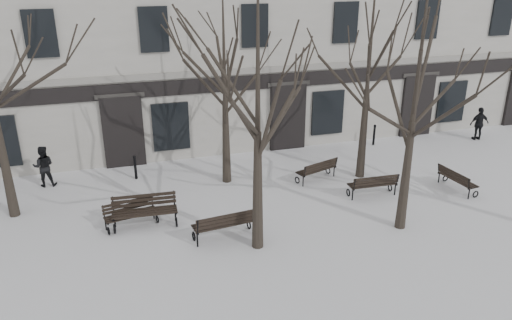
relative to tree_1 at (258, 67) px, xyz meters
name	(u,v)px	position (x,y,z in m)	size (l,w,h in m)	color
ground	(268,253)	(0.17, -0.42, -5.29)	(100.00, 100.00, 0.00)	silver
building	(185,13)	(0.17, 12.54, 0.22)	(40.40, 10.20, 11.40)	#B8B3AA
tree_1	(258,67)	(0.00, 0.00, 0.00)	(5.93, 5.93, 8.47)	black
tree_2	(420,63)	(4.64, -0.19, -0.12)	(5.80, 5.80, 8.28)	black
tree_5	(224,57)	(0.25, 4.82, -0.59)	(5.27, 5.27, 7.53)	black
tree_6	(371,42)	(5.33, 3.78, -0.14)	(5.77, 5.77, 8.24)	black
bench_0	(130,213)	(-3.47, 2.34, -4.85)	(1.71, 0.93, 0.82)	black
bench_1	(224,224)	(-0.82, 0.71, -4.78)	(1.95, 0.89, 0.95)	black
bench_2	(373,184)	(4.90, 2.03, -4.82)	(1.76, 0.70, 0.88)	black
bench_3	(145,210)	(-3.03, 2.21, -4.75)	(2.04, 0.85, 1.01)	black
bench_4	(317,169)	(3.56, 3.89, -4.84)	(1.76, 1.11, 0.84)	black
bench_5	(457,179)	(8.07, 1.62, -4.86)	(0.73, 1.65, 0.81)	black
bollard_a	(135,166)	(-3.05, 6.05, -4.78)	(0.12, 0.12, 0.96)	black
bollard_b	(374,134)	(7.61, 6.81, -4.77)	(0.12, 0.12, 0.97)	black
pedestrian_b	(47,185)	(-6.31, 6.37, -5.29)	(0.76, 0.59, 1.56)	black
pedestrian_c	(476,139)	(12.64, 6.06, -5.29)	(0.91, 0.38, 1.56)	black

